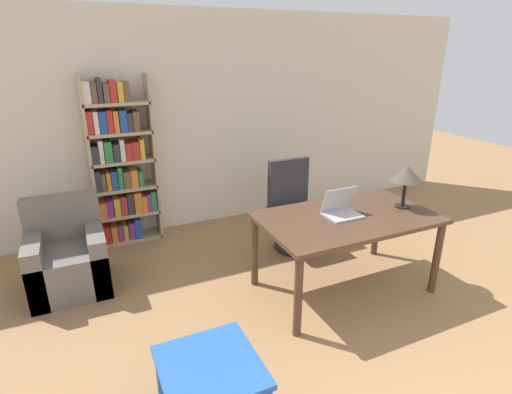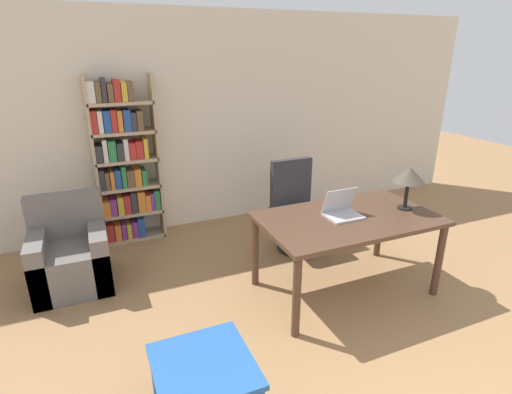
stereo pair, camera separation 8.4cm
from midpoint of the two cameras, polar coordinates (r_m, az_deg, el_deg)
The scene contains 8 objects.
wall_back at distance 5.27m, azimuth -7.27°, elevation 10.57°, with size 8.00×0.06×2.70m.
desk at distance 3.84m, azimuth 12.22°, elevation -3.90°, with size 1.64×0.97×0.78m.
laptop at distance 3.79m, azimuth 11.41°, elevation -1.74°, with size 0.32×0.26×0.26m.
table_lamp at distance 4.06m, azimuth 20.17°, elevation 3.04°, with size 0.30×0.30×0.42m.
office_chair at distance 4.71m, azimuth 4.88°, elevation -1.61°, with size 0.54×0.54×1.04m.
side_table_blue at distance 2.53m, azimuth -7.55°, elevation -24.09°, with size 0.56×0.58×0.56m.
armchair at distance 4.37m, azimuth -25.72°, elevation -8.06°, with size 0.70×0.71×0.89m.
bookshelf at distance 4.95m, azimuth -19.30°, elevation 4.24°, with size 0.74×0.28×1.98m.
Camera 1 is at (-1.59, -0.41, 2.23)m, focal length 28.00 mm.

